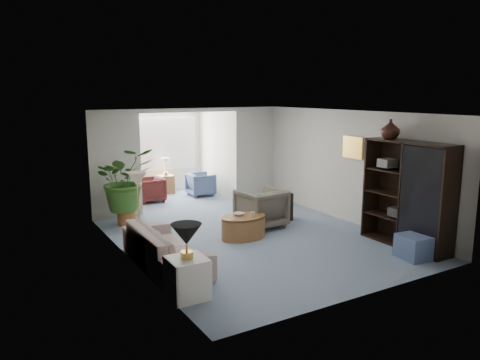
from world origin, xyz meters
TOP-DOWN VIEW (x-y plane):
  - floor at (0.00, 0.00)m, footprint 6.00×6.00m
  - sunroom_floor at (0.00, 4.10)m, footprint 2.60×2.60m
  - back_pier_left at (-1.90, 3.00)m, footprint 1.20×0.12m
  - back_pier_right at (1.90, 3.00)m, footprint 1.20×0.12m
  - back_header at (0.00, 3.00)m, footprint 2.60×0.12m
  - window_pane at (0.00, 5.18)m, footprint 2.20×0.02m
  - window_blinds at (0.00, 5.15)m, footprint 2.20×0.02m
  - framed_picture at (2.46, -0.10)m, footprint 0.04×0.50m
  - sofa at (-2.06, -0.41)m, footprint 0.93×2.24m
  - end_table at (-2.26, -1.76)m, footprint 0.55×0.55m
  - table_lamp at (-2.26, -1.76)m, footprint 0.44×0.44m
  - floor_lamp at (-2.05, 0.97)m, footprint 0.36×0.36m
  - coffee_table at (-0.17, 0.17)m, footprint 1.19×1.19m
  - coffee_bowl at (-0.22, 0.27)m, footprint 0.28×0.28m
  - coffee_cup at (-0.02, 0.07)m, footprint 0.12×0.12m
  - wingback_chair at (0.55, 0.65)m, footprint 0.95×0.97m
  - side_table_dark at (1.25, 0.95)m, footprint 0.63×0.55m
  - entertainment_cabinet at (2.23, -1.79)m, footprint 0.48×1.80m
  - cabinet_urn at (2.23, -1.29)m, footprint 0.36×0.36m
  - ottoman at (1.84, -2.34)m, footprint 0.58×0.58m
  - plant_pot at (-1.91, 2.31)m, footprint 0.40×0.40m
  - house_plant at (-1.91, 2.31)m, footprint 1.26×1.09m
  - sunroom_chair_blue at (0.79, 4.13)m, footprint 0.74×0.72m
  - sunroom_chair_maroon at (-0.71, 4.13)m, footprint 0.75×0.73m
  - sunroom_table at (0.04, 4.88)m, footprint 0.45×0.36m
  - shelf_clutter at (2.18, -1.77)m, footprint 0.30×1.31m

SIDE VIEW (x-z plane):
  - floor at x=0.00m, z-range 0.00..0.00m
  - sunroom_floor at x=0.00m, z-range 0.00..0.00m
  - plant_pot at x=-1.91m, z-range 0.00..0.32m
  - ottoman at x=1.84m, z-range 0.00..0.42m
  - coffee_table at x=-0.17m, z-range 0.00..0.45m
  - sunroom_table at x=0.04m, z-range 0.00..0.52m
  - end_table at x=-2.26m, z-range 0.00..0.59m
  - side_table_dark at x=1.25m, z-range 0.00..0.63m
  - sunroom_chair_blue at x=0.79m, z-range 0.00..0.64m
  - sofa at x=-2.06m, z-range 0.00..0.65m
  - sunroom_chair_maroon at x=-0.71m, z-range 0.00..0.65m
  - wingback_chair at x=0.55m, z-range 0.00..0.84m
  - coffee_bowl at x=-0.22m, z-range 0.45..0.50m
  - coffee_cup at x=-0.02m, z-range 0.45..0.54m
  - table_lamp at x=-2.26m, z-range 0.79..1.09m
  - shelf_clutter at x=2.18m, z-range 0.41..1.47m
  - entertainment_cabinet at x=2.23m, z-range 0.00..2.00m
  - house_plant at x=-1.91m, z-range 0.32..1.72m
  - back_pier_left at x=-1.90m, z-range 0.00..2.50m
  - back_pier_right at x=1.90m, z-range 0.00..2.50m
  - floor_lamp at x=-2.05m, z-range 1.11..1.39m
  - window_pane at x=0.00m, z-range 0.65..2.15m
  - window_blinds at x=0.00m, z-range 0.65..2.15m
  - framed_picture at x=2.46m, z-range 1.50..1.90m
  - cabinet_urn at x=2.23m, z-range 2.00..2.38m
  - back_header at x=0.00m, z-range 2.40..2.50m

